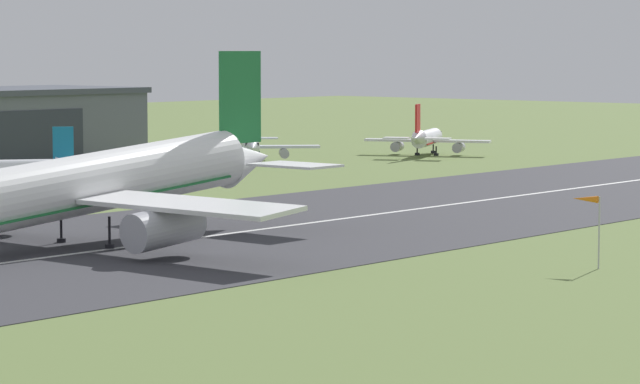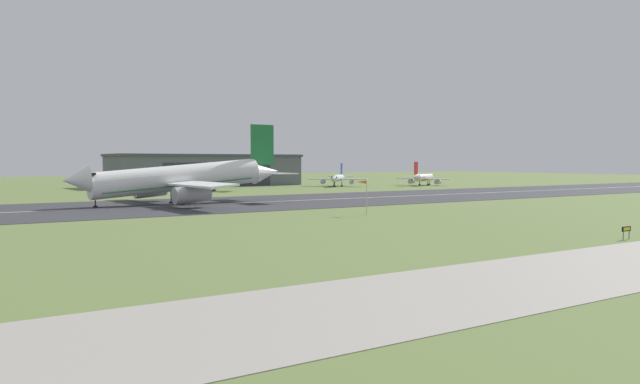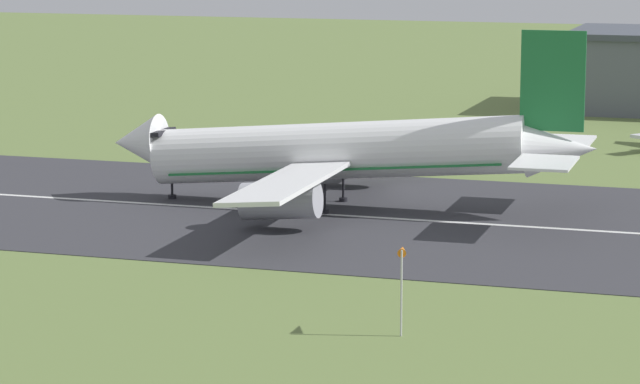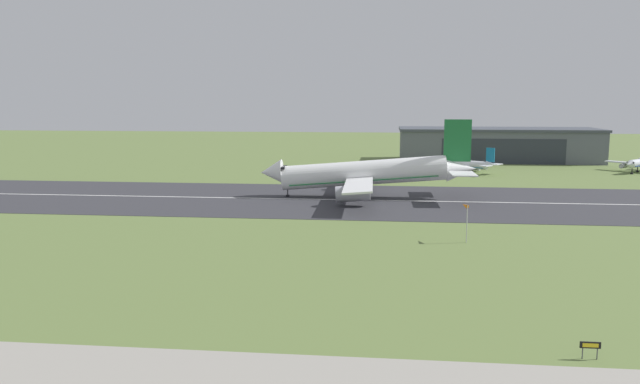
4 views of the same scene
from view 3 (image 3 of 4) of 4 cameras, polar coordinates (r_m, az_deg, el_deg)
runway_strip at (r=139.48m, az=7.64°, el=-1.31°), size 446.31×46.79×0.06m
runway_centreline at (r=139.47m, az=7.64°, el=-1.29°), size 401.68×0.70×0.01m
airplane_landing at (r=146.37m, az=0.78°, el=1.49°), size 48.77×49.15×17.69m
windsock_pole at (r=102.23m, az=3.11°, el=-2.41°), size 1.07×2.37×5.97m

